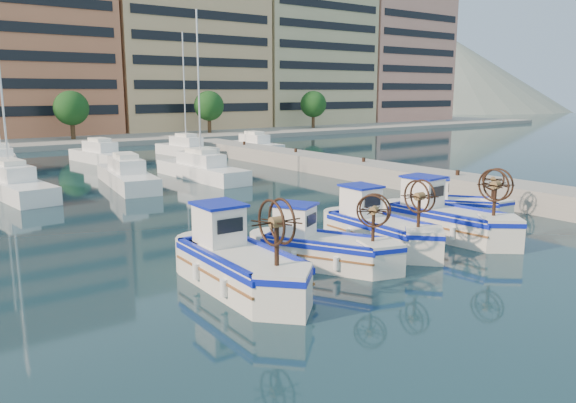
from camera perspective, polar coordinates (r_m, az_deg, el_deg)
The scene contains 10 objects.
ground at distance 21.50m, azimuth 8.29°, elevation -5.39°, with size 300.00×300.00×0.00m, color #193841.
quay at distance 36.06m, azimuth 14.26°, elevation 2.04°, with size 3.00×60.00×1.20m, color gray.
waterfront at distance 83.32m, azimuth -20.09°, elevation 13.90°, with size 180.00×40.00×25.60m.
hill_east at distance 198.62m, azimuth 15.19°, elevation 8.96°, with size 160.00×160.00×50.00m, color slate.
yacht_marina at distance 43.07m, azimuth -21.23°, elevation 2.96°, with size 36.51×22.61×11.50m.
fishing_boat_a at distance 17.64m, azimuth -5.13°, elevation -6.01°, with size 2.20×5.16×3.20m.
fishing_boat_b at distance 19.84m, azimuth 3.38°, elevation -4.43°, with size 3.56×4.52×2.73m.
fishing_boat_c at distance 22.51m, azimuth 9.23°, elevation -2.52°, with size 2.03×4.76×2.95m.
fishing_boat_d at distance 24.59m, azimuth 15.67°, elevation -1.50°, with size 2.51×5.15×3.15m.
fishing_boat_e at distance 28.56m, azimuth 16.59°, elevation -0.23°, with size 3.59×3.94×2.46m.
Camera 1 is at (-14.51, -14.66, 6.05)m, focal length 35.00 mm.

